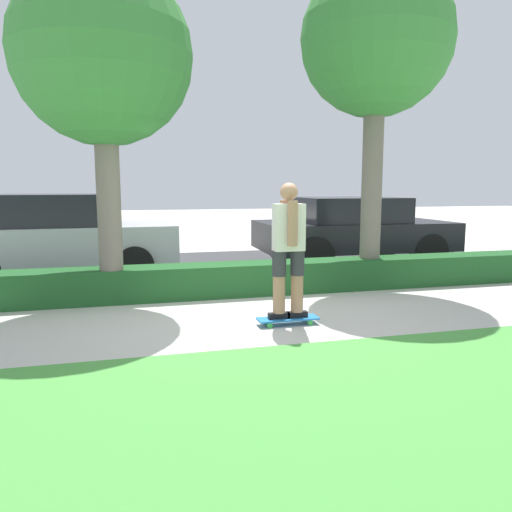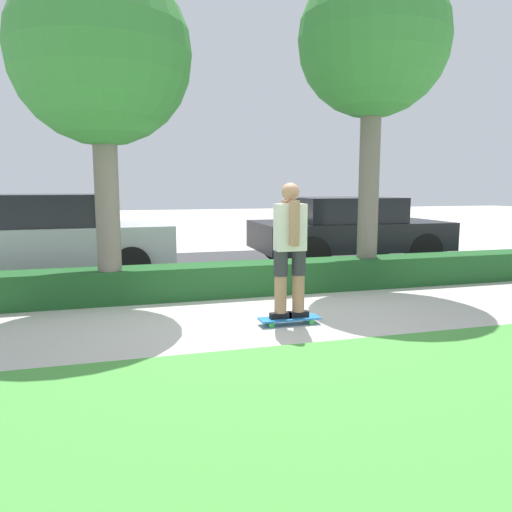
{
  "view_description": "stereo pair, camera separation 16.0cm",
  "coord_description": "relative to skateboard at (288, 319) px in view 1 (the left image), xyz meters",
  "views": [
    {
      "loc": [
        -1.57,
        -5.85,
        1.68
      ],
      "look_at": [
        0.12,
        0.6,
        0.74
      ],
      "focal_mm": 35.0,
      "sensor_mm": 36.0,
      "label": 1
    },
    {
      "loc": [
        -1.73,
        -5.81,
        1.68
      ],
      "look_at": [
        0.12,
        0.6,
        0.74
      ],
      "focal_mm": 35.0,
      "sensor_mm": 36.0,
      "label": 2
    }
  ],
  "objects": [
    {
      "name": "ground_plane",
      "position": [
        -0.31,
        0.23,
        -0.07
      ],
      "size": [
        60.0,
        60.0,
        0.0
      ],
      "primitive_type": "plane",
      "color": "#BCB7AD"
    },
    {
      "name": "skater_person",
      "position": [
        -0.0,
        0.0,
        0.89
      ],
      "size": [
        0.49,
        0.42,
        1.63
      ],
      "color": "black",
      "rests_on": "skateboard"
    },
    {
      "name": "tree_near",
      "position": [
        -2.09,
        1.71,
        3.32
      ],
      "size": [
        2.43,
        2.43,
        4.65
      ],
      "color": "#70665B",
      "rests_on": "ground_plane"
    },
    {
      "name": "parked_car_middle",
      "position": [
        2.71,
        3.93,
        0.71
      ],
      "size": [
        3.98,
        2.08,
        1.45
      ],
      "rotation": [
        0.0,
        0.0,
        -0.02
      ],
      "color": "black",
      "rests_on": "ground_plane"
    },
    {
      "name": "hedge_row",
      "position": [
        -0.31,
        1.83,
        0.17
      ],
      "size": [
        13.09,
        0.6,
        0.49
      ],
      "color": "#1E5123",
      "rests_on": "ground_plane"
    },
    {
      "name": "grass_lawn_strip",
      "position": [
        -0.31,
        -2.77,
        -0.06
      ],
      "size": [
        13.09,
        4.0,
        0.01
      ],
      "color": "#47933D",
      "rests_on": "ground_plane"
    },
    {
      "name": "parked_car_front",
      "position": [
        -2.98,
        4.02,
        0.73
      ],
      "size": [
        3.96,
        2.03,
        1.53
      ],
      "rotation": [
        0.0,
        0.0,
        0.04
      ],
      "color": "#B7B7BC",
      "rests_on": "ground_plane"
    },
    {
      "name": "tree_mid",
      "position": [
        2.06,
        1.89,
        3.84
      ],
      "size": [
        2.41,
        2.41,
        5.17
      ],
      "color": "#70665B",
      "rests_on": "ground_plane"
    },
    {
      "name": "street_asphalt",
      "position": [
        -0.31,
        4.43,
        -0.06
      ],
      "size": [
        13.09,
        5.0,
        0.01
      ],
      "color": "#38383A",
      "rests_on": "ground_plane"
    },
    {
      "name": "skateboard",
      "position": [
        0.0,
        0.0,
        0.0
      ],
      "size": [
        0.75,
        0.24,
        0.09
      ],
      "color": "#1E6BAD",
      "rests_on": "ground_plane"
    }
  ]
}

